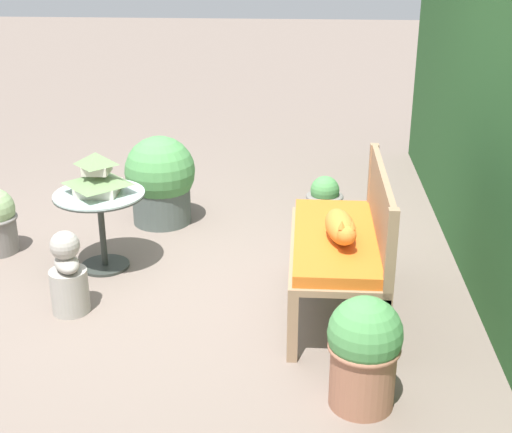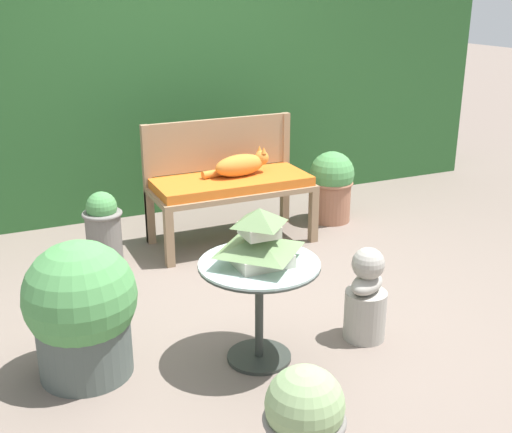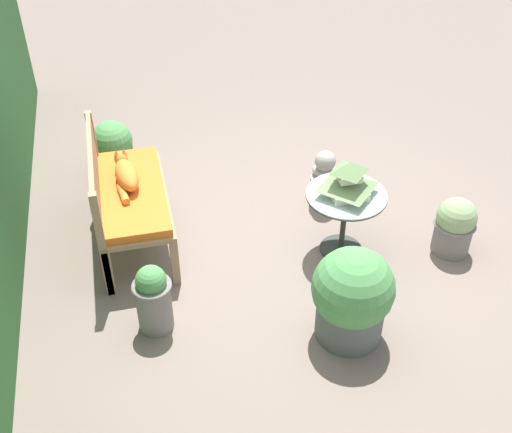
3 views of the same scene
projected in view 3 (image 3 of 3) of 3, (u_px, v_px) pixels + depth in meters
ground at (260, 239)px, 5.35m from camera, size 30.00×30.00×0.00m
garden_bench at (132, 197)px, 5.07m from camera, size 1.22×0.55×0.52m
bench_backrest at (95, 179)px, 4.89m from camera, size 1.22×0.06×0.92m
cat at (126, 174)px, 5.03m from camera, size 0.54×0.22×0.21m
patio_table at (345, 207)px, 4.97m from camera, size 0.63×0.63×0.56m
pagoda_birdhouse at (348, 181)px, 4.82m from camera, size 0.37×0.37×0.29m
garden_bust at (324, 181)px, 5.59m from camera, size 0.29×0.25×0.55m
potted_plant_table_far at (153, 298)px, 4.42m from camera, size 0.28×0.28×0.55m
potted_plant_patio_mid at (113, 150)px, 5.86m from camera, size 0.37×0.37×0.60m
potted_plant_bench_left at (455, 226)px, 5.09m from camera, size 0.34×0.34×0.49m
potted_plant_table_near at (352, 296)px, 4.32m from camera, size 0.56×0.56×0.72m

